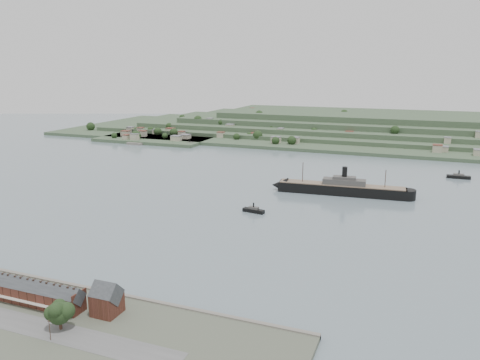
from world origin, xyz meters
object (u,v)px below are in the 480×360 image
(gabled_building, at_px, (107,299))
(fig_tree, at_px, (59,312))
(steamship, at_px, (338,188))
(terrace_row, at_px, (26,291))
(tugboat, at_px, (254,210))

(gabled_building, relative_size, fig_tree, 1.19)
(gabled_building, bearing_deg, fig_tree, -119.19)
(steamship, relative_size, fig_tree, 9.43)
(terrace_row, relative_size, tugboat, 3.48)
(terrace_row, bearing_deg, fig_tree, -23.10)
(fig_tree, bearing_deg, tugboat, 84.50)
(steamship, bearing_deg, terrace_row, -111.82)
(terrace_row, distance_m, tugboat, 162.77)
(gabled_building, distance_m, steamship, 227.60)
(steamship, distance_m, fig_tree, 245.48)
(gabled_building, xyz_separation_m, steamship, (52.74, 221.38, -3.25))
(terrace_row, height_order, tugboat, terrace_row)
(gabled_building, xyz_separation_m, fig_tree, (-9.03, -16.17, 1.03))
(tugboat, bearing_deg, terrace_row, -105.95)
(gabled_building, bearing_deg, terrace_row, -173.88)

